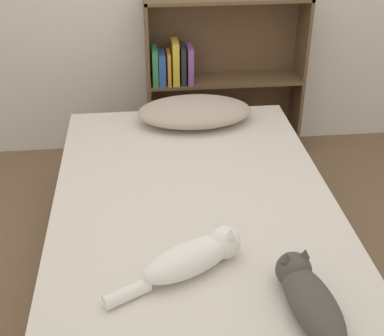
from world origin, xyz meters
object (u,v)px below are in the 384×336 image
(pillow, at_px, (194,111))
(cat_dark, at_px, (310,299))
(cat_light, at_px, (195,256))
(bookshelf, at_px, (217,75))
(bed, at_px, (196,249))

(pillow, bearing_deg, cat_dark, -81.47)
(pillow, xyz_separation_m, cat_light, (-0.13, -1.20, -0.01))
(cat_light, height_order, cat_dark, cat_dark)
(bookshelf, bearing_deg, bed, -101.97)
(cat_light, height_order, bookshelf, bookshelf)
(cat_dark, bearing_deg, bookshelf, -7.01)
(pillow, distance_m, cat_light, 1.21)
(bed, relative_size, pillow, 3.27)
(bed, height_order, bookshelf, bookshelf)
(cat_light, relative_size, cat_dark, 0.91)
(pillow, distance_m, cat_dark, 1.47)
(cat_light, distance_m, bookshelf, 1.77)
(cat_light, relative_size, bookshelf, 0.49)
(cat_light, xyz_separation_m, bookshelf, (0.33, 1.74, 0.01))
(bed, distance_m, cat_dark, 0.76)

